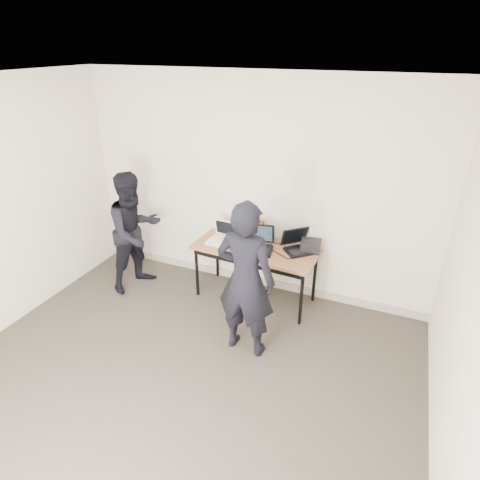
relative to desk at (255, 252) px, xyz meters
The scene contains 13 objects.
room 2.03m from the desk, 95.34° to the right, with size 4.60×4.60×2.80m.
desk is the anchor object (origin of this frame).
laptop_beige 0.46m from the desk, behind, with size 0.32×0.32×0.25m.
laptop_center 0.13m from the desk, ahead, with size 0.44×0.43×0.29m.
laptop_right 0.53m from the desk, 18.15° to the left, with size 0.48×0.48×0.25m.
leather_satchel 0.34m from the desk, 128.23° to the left, with size 0.37×0.19×0.25m.
tissue 0.44m from the desk, 122.78° to the left, with size 0.13×0.10×0.08m, color white.
equipment_box 0.67m from the desk, 16.92° to the left, with size 0.23×0.19×0.13m, color black.
power_brick 0.29m from the desk, 142.53° to the right, with size 0.09×0.06×0.03m, color black.
cables 0.08m from the desk, ahead, with size 1.16×0.42×0.01m.
person_typist 0.95m from the desk, 75.19° to the right, with size 0.62×0.40×1.69m, color black.
person_observer 1.56m from the desk, 169.54° to the right, with size 0.76×0.59×1.57m, color black.
baseboard 0.72m from the desk, 117.68° to the left, with size 4.50×0.03×0.10m, color #A19685.
Camera 1 is at (1.67, -2.13, 2.97)m, focal length 30.00 mm.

